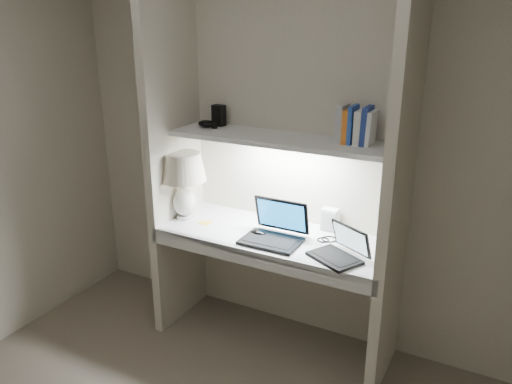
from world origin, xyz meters
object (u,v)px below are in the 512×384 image
Objects in this scene: laptop_main at (275,231)px; speaker at (330,220)px; table_lamp at (183,175)px; laptop_netbook at (340,251)px; book_row at (356,126)px.

speaker is (0.25, 0.29, 0.02)m from laptop_main.
table_lamp is 0.73m from laptop_main.
laptop_main is at bearing -158.53° from laptop_netbook.
table_lamp is at bearing -170.73° from book_row.
laptop_main is (0.68, -0.03, -0.25)m from table_lamp.
speaker is at bearing 146.94° from laptop_netbook.
speaker is at bearing 49.38° from laptop_main.
laptop_netbook is 0.39m from speaker.
table_lamp is 3.15× the size of speaker.
book_row reaches higher than speaker.
book_row is (0.15, -0.08, 0.63)m from speaker.
speaker is (-0.18, 0.34, 0.03)m from laptop_netbook.
laptop_netbook is at bearing -57.43° from speaker.
laptop_main is at bearing -126.40° from speaker.
speaker is at bearing 151.08° from book_row.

